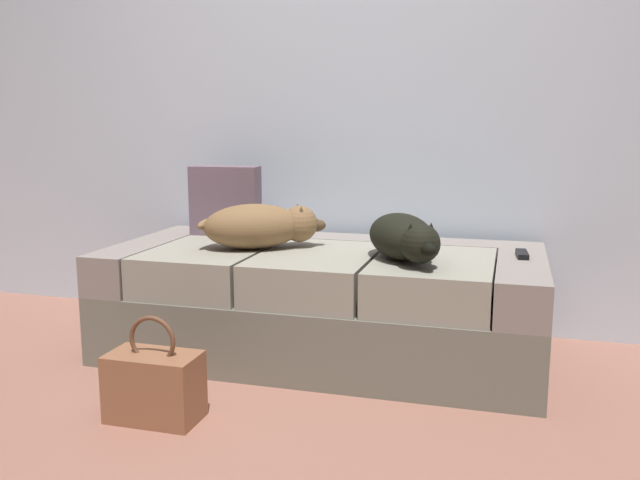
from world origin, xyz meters
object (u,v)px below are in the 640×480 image
object	(u,v)px
couch	(323,302)
dog_tan	(261,226)
tv_remote	(522,254)
throw_pillow	(225,201)
handbag	(154,385)
dog_dark	(404,237)

from	to	relation	value
couch	dog_tan	distance (m)	0.44
dog_tan	tv_remote	xyz separation A→B (m)	(1.11, 0.12, -0.09)
tv_remote	dog_tan	bearing A→B (deg)	-177.97
couch	dog_tan	world-z (taller)	dog_tan
tv_remote	throw_pillow	size ratio (longest dim) A/B	0.44
couch	tv_remote	bearing A→B (deg)	4.45
handbag	tv_remote	bearing A→B (deg)	36.14
tv_remote	throw_pillow	distance (m)	1.44
tv_remote	throw_pillow	xyz separation A→B (m)	(-1.42, 0.18, 0.16)
couch	dog_dark	distance (m)	0.53
dog_tan	tv_remote	bearing A→B (deg)	6.14
dog_dark	handbag	size ratio (longest dim) A/B	1.36
couch	dog_dark	bearing A→B (deg)	-20.86
couch	handbag	distance (m)	0.92
couch	tv_remote	size ratio (longest dim) A/B	12.62
throw_pillow	couch	bearing A→B (deg)	-23.29
dog_dark	throw_pillow	xyz separation A→B (m)	(-0.95, 0.39, 0.07)
dog_tan	handbag	bearing A→B (deg)	-98.21
dog_tan	throw_pillow	distance (m)	0.43
tv_remote	throw_pillow	world-z (taller)	throw_pillow
dog_dark	throw_pillow	world-z (taller)	throw_pillow
couch	throw_pillow	distance (m)	0.75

